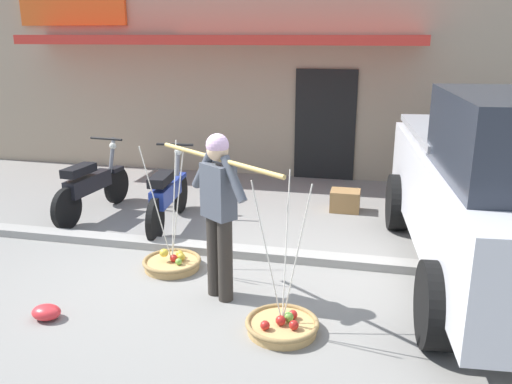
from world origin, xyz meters
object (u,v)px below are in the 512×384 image
at_px(motorcycle_second_in_row, 167,195).
at_px(wooden_crate, 345,201).
at_px(fruit_basket_left_side, 172,262).
at_px(fruit_basket_right_side, 282,325).
at_px(fruit_vendor, 219,206).
at_px(motorcycle_nearest_shop, 91,186).
at_px(plastic_litter_bag, 46,312).

xyz_separation_m(motorcycle_second_in_row, wooden_crate, (2.37, 1.24, -0.29)).
height_order(fruit_basket_left_side, fruit_basket_right_side, same).
relative_size(fruit_vendor, fruit_basket_left_side, 1.17).
distance_m(fruit_basket_right_side, motorcycle_nearest_shop, 4.20).
bearing_deg(fruit_vendor, plastic_litter_bag, -151.57).
bearing_deg(fruit_basket_left_side, fruit_basket_right_side, -35.77).
height_order(fruit_basket_left_side, wooden_crate, fruit_basket_left_side).
bearing_deg(fruit_basket_right_side, motorcycle_second_in_row, 130.67).
height_order(fruit_basket_left_side, motorcycle_nearest_shop, fruit_basket_left_side).
relative_size(fruit_vendor, wooden_crate, 3.85).
distance_m(fruit_basket_right_side, wooden_crate, 3.63).
bearing_deg(fruit_basket_left_side, motorcycle_second_in_row, 113.36).
bearing_deg(motorcycle_second_in_row, wooden_crate, 27.62).
height_order(fruit_vendor, fruit_basket_left_side, fruit_vendor).
relative_size(motorcycle_nearest_shop, wooden_crate, 4.13).
distance_m(fruit_vendor, fruit_basket_right_side, 1.28).
bearing_deg(motorcycle_nearest_shop, plastic_litter_bag, -68.83).
height_order(fruit_vendor, motorcycle_nearest_shop, fruit_vendor).
bearing_deg(plastic_litter_bag, fruit_basket_right_side, 6.90).
relative_size(fruit_basket_left_side, motorcycle_nearest_shop, 0.80).
height_order(fruit_vendor, motorcycle_second_in_row, fruit_vendor).
relative_size(fruit_vendor, motorcycle_second_in_row, 0.93).
height_order(motorcycle_nearest_shop, wooden_crate, motorcycle_nearest_shop).
relative_size(fruit_basket_left_side, plastic_litter_bag, 5.18).
bearing_deg(wooden_crate, motorcycle_second_in_row, -152.38).
bearing_deg(motorcycle_nearest_shop, fruit_vendor, -38.23).
bearing_deg(fruit_basket_right_side, fruit_vendor, 144.27).
height_order(fruit_vendor, plastic_litter_bag, fruit_vendor).
xyz_separation_m(fruit_vendor, fruit_basket_right_side, (0.74, -0.53, -0.90)).
xyz_separation_m(fruit_basket_right_side, plastic_litter_bag, (-2.21, -0.27, -0.00)).
xyz_separation_m(fruit_basket_left_side, motorcycle_second_in_row, (-0.57, 1.31, 0.38)).
bearing_deg(motorcycle_second_in_row, motorcycle_nearest_shop, 171.87).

